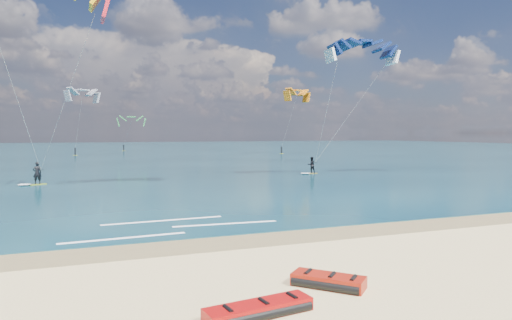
{
  "coord_description": "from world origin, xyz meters",
  "views": [
    {
      "loc": [
        -3.93,
        -13.65,
        4.22
      ],
      "look_at": [
        4.32,
        8.0,
        2.85
      ],
      "focal_mm": 32.0,
      "sensor_mm": 36.0,
      "label": 1
    }
  ],
  "objects_px": {
    "packed_kite_mid": "(328,287)",
    "kitesurfer_main": "(39,76)",
    "kitesurfer_far": "(337,101)",
    "packed_kite_left": "(259,316)"
  },
  "relations": [
    {
      "from": "packed_kite_left",
      "to": "kitesurfer_main",
      "type": "height_order",
      "value": "kitesurfer_main"
    },
    {
      "from": "packed_kite_mid",
      "to": "kitesurfer_main",
      "type": "xyz_separation_m",
      "value": [
        -9.09,
        26.18,
        8.39
      ]
    },
    {
      "from": "packed_kite_mid",
      "to": "kitesurfer_far",
      "type": "xyz_separation_m",
      "value": [
        17.17,
        28.31,
        7.35
      ]
    },
    {
      "from": "packed_kite_mid",
      "to": "kitesurfer_main",
      "type": "relative_size",
      "value": 0.13
    },
    {
      "from": "packed_kite_left",
      "to": "kitesurfer_far",
      "type": "xyz_separation_m",
      "value": [
        19.68,
        29.47,
        7.35
      ]
    },
    {
      "from": "packed_kite_left",
      "to": "kitesurfer_main",
      "type": "distance_m",
      "value": 29.35
    },
    {
      "from": "packed_kite_mid",
      "to": "kitesurfer_far",
      "type": "relative_size",
      "value": 0.15
    },
    {
      "from": "packed_kite_left",
      "to": "kitesurfer_main",
      "type": "relative_size",
      "value": 0.17
    },
    {
      "from": "kitesurfer_main",
      "to": "packed_kite_left",
      "type": "bearing_deg",
      "value": -107.15
    },
    {
      "from": "packed_kite_mid",
      "to": "kitesurfer_far",
      "type": "distance_m",
      "value": 33.91
    }
  ]
}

